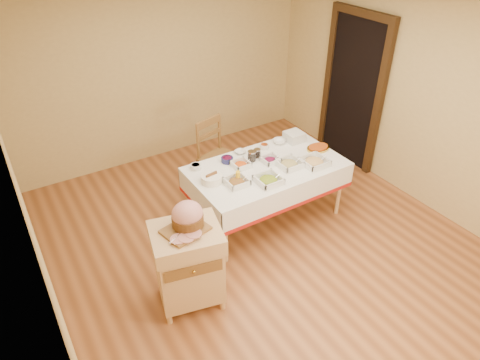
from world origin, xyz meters
name	(u,v)px	position (x,y,z in m)	size (l,w,h in m)	color
room_shell	(262,142)	(0.00, 0.00, 1.30)	(5.00, 5.00, 5.00)	#9B5B30
doorway	(353,89)	(2.20, 0.90, 1.11)	(0.09, 1.10, 2.20)	black
dining_table	(267,177)	(0.30, 0.30, 0.60)	(1.82, 1.02, 0.76)	tan
butcher_cart	(188,262)	(-1.09, -0.41, 0.51)	(0.74, 0.66, 0.90)	tan
dining_chair	(218,156)	(0.10, 1.14, 0.53)	(0.57, 0.55, 1.03)	brown
ham_on_board	(187,217)	(-1.05, -0.38, 1.01)	(0.41, 0.39, 0.27)	brown
serving_dish_a	(237,182)	(-0.21, 0.16, 0.79)	(0.24, 0.24, 0.10)	silver
serving_dish_b	(268,180)	(0.11, 0.00, 0.79)	(0.27, 0.27, 0.11)	silver
serving_dish_c	(289,164)	(0.51, 0.15, 0.79)	(0.26, 0.26, 0.11)	silver
serving_dish_d	(314,162)	(0.79, 0.03, 0.80)	(0.29, 0.29, 0.11)	silver
serving_dish_e	(241,164)	(0.03, 0.44, 0.79)	(0.21, 0.20, 0.10)	silver
serving_dish_f	(271,160)	(0.38, 0.35, 0.79)	(0.21, 0.20, 0.10)	silver
small_bowl_left	(196,166)	(-0.44, 0.68, 0.79)	(0.12, 0.12, 0.06)	silver
small_bowl_mid	(227,159)	(-0.05, 0.62, 0.79)	(0.14, 0.14, 0.06)	#1B1D51
small_bowl_right	(264,146)	(0.51, 0.66, 0.79)	(0.11, 0.11, 0.06)	silver
bowl_white_imported	(240,152)	(0.19, 0.72, 0.78)	(0.13, 0.13, 0.03)	silver
bowl_small_imported	(279,141)	(0.75, 0.67, 0.79)	(0.16, 0.16, 0.05)	silver
preserve_jar_left	(252,156)	(0.21, 0.49, 0.82)	(0.10, 0.10, 0.13)	silver
preserve_jar_right	(257,153)	(0.31, 0.53, 0.81)	(0.09, 0.09, 0.11)	silver
mustard_bottle	(238,176)	(-0.16, 0.20, 0.83)	(0.05, 0.05, 0.16)	yellow
bread_basket	(212,179)	(-0.42, 0.34, 0.81)	(0.24, 0.24, 0.11)	white
plate_stack	(294,137)	(0.95, 0.62, 0.82)	(0.22, 0.22, 0.12)	silver
brass_platter	(318,148)	(1.07, 0.29, 0.78)	(0.31, 0.22, 0.04)	gold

